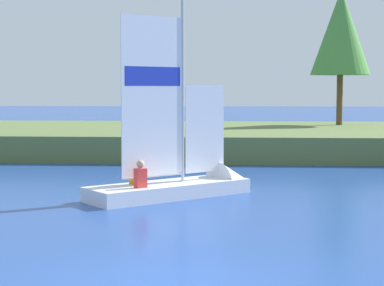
# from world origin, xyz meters

# --- Properties ---
(shore_bank) EXTENTS (80.00, 12.55, 1.03)m
(shore_bank) POSITION_xyz_m (0.00, 22.18, 0.52)
(shore_bank) COLOR #5B703D
(shore_bank) RESTS_ON ground
(shoreline_tree_midleft) EXTENTS (2.98, 2.98, 6.78)m
(shoreline_tree_midleft) POSITION_xyz_m (6.08, 24.99, 5.66)
(shoreline_tree_midleft) COLOR brown
(shoreline_tree_midleft) RESTS_ON shore_bank
(sailboat) EXTENTS (4.68, 4.25, 5.60)m
(sailboat) POSITION_xyz_m (-0.21, 8.91, 0.39)
(sailboat) COLOR white
(sailboat) RESTS_ON ground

